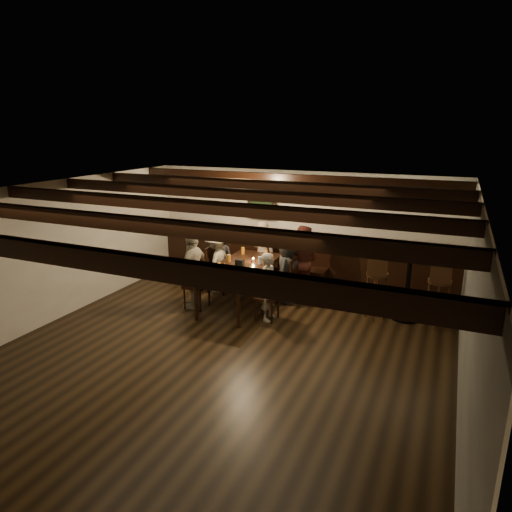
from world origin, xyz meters
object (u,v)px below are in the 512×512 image
at_px(high_top_table, 409,277).
at_px(chair_right_far, 268,305).
at_px(person_bench_right, 302,261).
at_px(bar_stool_left, 376,295).
at_px(dining_table, 241,268).
at_px(person_bench_centre, 262,255).
at_px(chair_left_near, 218,278).
at_px(person_right_near, 287,270).
at_px(person_right_far, 269,287).
at_px(person_left_far, 194,270).
at_px(person_bench_left, 220,257).
at_px(person_left_near, 217,262).
at_px(chair_left_far, 196,293).
at_px(bar_stool_right, 437,303).
at_px(chair_right_near, 285,288).

bearing_deg(high_top_table, chair_right_far, -155.90).
relative_size(person_bench_right, bar_stool_left, 1.21).
bearing_deg(dining_table, high_top_table, 9.94).
bearing_deg(person_bench_centre, chair_left_near, 39.82).
height_order(person_right_near, high_top_table, person_right_near).
xyz_separation_m(chair_left_near, person_right_far, (1.48, -0.88, 0.32)).
relative_size(person_right_far, bar_stool_left, 1.02).
relative_size(person_bench_right, person_left_far, 1.01).
bearing_deg(person_right_far, person_bench_left, 50.71).
bearing_deg(person_left_near, bar_stool_left, 87.56).
height_order(chair_left_far, person_left_near, person_left_near).
relative_size(dining_table, person_bench_right, 1.46).
height_order(chair_right_far, person_bench_right, person_bench_right).
relative_size(chair_right_far, bar_stool_right, 0.72).
height_order(person_bench_right, person_right_near, person_bench_right).
relative_size(person_right_far, bar_stool_right, 1.02).
bearing_deg(person_bench_left, bar_stool_left, 170.05).
relative_size(person_bench_centre, person_left_near, 1.15).
bearing_deg(person_left_near, chair_right_far, 58.49).
height_order(person_bench_left, person_left_near, person_left_near).
bearing_deg(dining_table, chair_right_near, 32.05).
xyz_separation_m(dining_table, person_left_near, (-0.75, 0.44, -0.10)).
bearing_deg(person_right_near, person_left_near, 90.00).
xyz_separation_m(chair_left_far, bar_stool_right, (4.15, 0.85, 0.17)).
distance_m(person_right_near, high_top_table, 2.20).
height_order(chair_left_far, high_top_table, high_top_table).
relative_size(chair_right_far, person_bench_right, 0.60).
distance_m(person_bench_centre, person_bench_right, 0.91).
relative_size(person_bench_centre, bar_stool_left, 1.20).
bearing_deg(chair_right_far, person_right_far, -90.00).
height_order(person_left_far, bar_stool_right, person_left_far).
distance_m(person_bench_right, person_left_near, 1.71).
distance_m(person_left_near, bar_stool_left, 3.20).
bearing_deg(bar_stool_right, person_bench_left, 171.86).
height_order(chair_left_near, person_bench_left, person_bench_left).
bearing_deg(chair_right_near, bar_stool_right, -92.04).
bearing_deg(dining_table, person_bench_left, 135.00).
bearing_deg(high_top_table, chair_right_near, -177.69).
relative_size(person_bench_centre, high_top_table, 1.22).
xyz_separation_m(chair_right_far, bar_stool_left, (1.71, 0.78, 0.18)).
bearing_deg(bar_stool_right, person_right_near, 176.98).
bearing_deg(chair_left_far, person_bench_left, -172.36).
relative_size(dining_table, person_bench_left, 1.76).
relative_size(dining_table, person_right_near, 1.65).
height_order(chair_left_near, chair_right_far, chair_left_near).
bearing_deg(person_bench_left, person_bench_centre, -170.54).
relative_size(person_bench_centre, person_right_near, 1.12).
distance_m(high_top_table, bar_stool_right, 0.62).
bearing_deg(person_bench_right, person_bench_centre, -9.46).
relative_size(person_bench_left, person_bench_centre, 0.84).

